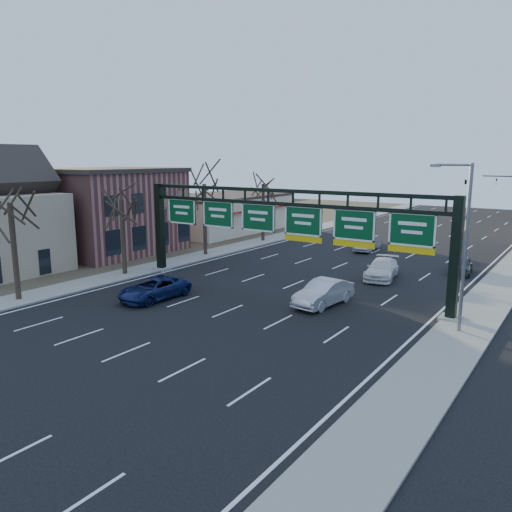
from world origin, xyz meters
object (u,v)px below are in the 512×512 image
Objects in this scene: sign_gantry at (282,226)px; car_blue_suv at (154,289)px; car_white_wagon at (382,269)px; car_silver_sedan at (323,293)px.

sign_gantry is 9.67m from car_blue_suv.
car_blue_suv is at bearing -136.48° from car_white_wagon.
car_blue_suv is 11.16m from car_silver_sedan.
car_silver_sedan is 0.95× the size of car_white_wagon.
car_silver_sedan is (4.08, -1.53, -3.82)m from sign_gantry.
car_silver_sedan reaches higher than car_blue_suv.
car_white_wagon is (10.35, 14.22, 0.03)m from car_blue_suv.
car_blue_suv is 1.00× the size of car_white_wagon.
car_silver_sedan is at bearing -103.20° from car_white_wagon.
car_blue_suv is (-5.83, -6.65, -3.91)m from sign_gantry.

